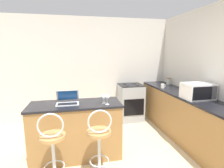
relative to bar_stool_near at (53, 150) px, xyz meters
The scene contains 13 objects.
wall_back 2.54m from the bar_stool_near, 71.85° to the left, with size 12.00×0.06×2.60m.
breakfast_bar 0.66m from the bar_stool_near, 62.22° to the left, with size 1.47×0.59×0.93m.
counter_right 2.56m from the bar_stool_near, 16.44° to the left, with size 0.59×3.10×0.93m.
bar_stool_near is the anchor object (origin of this frame).
bar_stool_far 0.61m from the bar_stool_near, ahead, with size 0.40×0.40×1.03m.
laptop 0.82m from the bar_stool_near, 73.22° to the left, with size 0.35×0.29×0.21m.
microwave 2.54m from the bar_stool_near, 10.06° to the left, with size 0.51×0.36×0.28m.
stove_range 2.59m from the bar_stool_near, 49.15° to the left, with size 0.59×0.57×0.94m.
wine_glass_tall 1.06m from the bar_stool_near, 33.12° to the left, with size 0.08×0.08×0.15m.
mug_blue 2.58m from the bar_stool_near, 18.86° to the left, with size 0.09×0.07×0.10m.
mug_white 2.71m from the bar_stool_near, 31.53° to the left, with size 0.09×0.08×0.10m.
wine_glass_short 1.07m from the bar_stool_near, 27.69° to the left, with size 0.07×0.07×0.17m.
storage_jar 3.23m from the bar_stool_near, 34.22° to the left, with size 0.10×0.10×0.16m.
Camera 1 is at (-0.42, -1.89, 1.76)m, focal length 28.00 mm.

